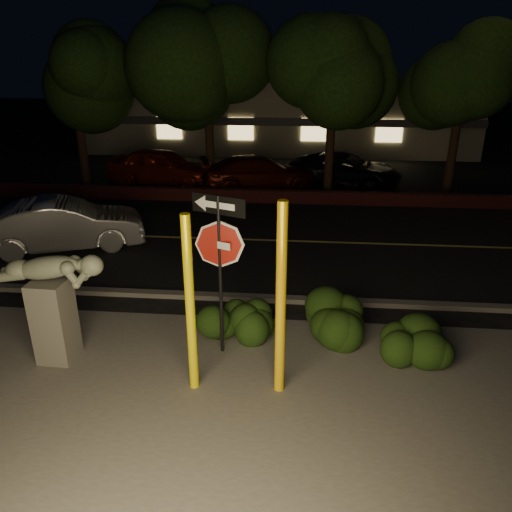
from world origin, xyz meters
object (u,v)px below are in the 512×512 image
Objects in this scene: silver_sedan at (64,225)px; yellow_pole_right at (281,303)px; yellow_pole_left at (190,307)px; parked_car_dark at (344,169)px; parked_car_red at (162,166)px; parked_car_darkred at (260,173)px; signpost at (219,245)px; sculpture at (52,296)px.

yellow_pole_right is at bearing -154.33° from silver_sedan.
yellow_pole_right is (1.51, 0.05, 0.12)m from yellow_pole_left.
parked_car_dark is at bearing 81.69° from yellow_pole_right.
parked_car_darkred is (4.41, -0.52, -0.09)m from parked_car_red.
sculpture is (-3.08, -0.53, -0.91)m from signpost.
parked_car_red is (-1.65, 13.63, -0.56)m from sculpture.
parked_car_dark is (3.68, 14.93, -0.93)m from yellow_pole_left.
signpost is at bearing -175.98° from parked_car_dark.
parked_car_darkred is (0.01, 13.75, -0.90)m from yellow_pole_left.
sculpture is 13.42m from parked_car_darkred.
signpost is at bearing -152.02° from parked_car_red.
signpost is 14.01m from parked_car_red.
parked_car_darkred is at bearing 125.51° from parked_car_dark.
yellow_pole_right is at bearing 2.09° from yellow_pole_left.
sculpture is (-2.75, 0.64, -0.25)m from yellow_pole_left.
yellow_pole_left reaches higher than parked_car_red.
parked_car_dark is (8.09, 0.66, -0.12)m from parked_car_red.
yellow_pole_right reaches higher than parked_car_red.
signpost is 7.71m from silver_sedan.
parked_car_dark is (8.91, 8.65, -0.07)m from silver_sedan.
parked_car_red is 8.11m from parked_car_dark.
parked_car_red is at bearing 107.15° from yellow_pole_left.
signpost is 1.44× the size of sculpture.
yellow_pole_left is 0.65× the size of parked_car_darkred.
sculpture is 0.45× the size of parked_car_darkred.
yellow_pole_right is 15.43m from parked_car_red.
sculpture is 0.47× the size of parked_car_red.
sculpture reaches higher than parked_car_darkred.
yellow_pole_right is at bearing 169.35° from parked_car_darkred.
sculpture reaches higher than parked_car_dark.
signpost is (0.32, 1.17, 0.66)m from yellow_pole_left.
parked_car_red is (-5.91, 14.22, -0.93)m from yellow_pole_right.
parked_car_darkred is (2.76, 13.11, -0.65)m from sculpture.
parked_car_red is 4.44m from parked_car_darkred.
yellow_pole_right is 1.56× the size of sculpture.
parked_car_red is 0.95× the size of parked_car_darkred.
yellow_pole_right reaches higher than sculpture.
parked_car_dark is at bearing -89.11° from parked_car_darkred.
silver_sedan is at bearing 151.84° from parked_car_dark.
silver_sedan is 8.03m from parked_car_red.
parked_car_darkred is 1.01× the size of parked_car_dark.
yellow_pole_left is 13.78m from parked_car_darkred.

